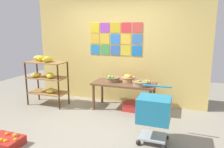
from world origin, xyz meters
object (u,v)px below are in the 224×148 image
object	(u,v)px
fruit_basket_left	(141,83)
fruit_basket_centre	(128,78)
fruit_basket_right	(112,79)
produce_crate_under_table	(134,107)
shopping_cart	(154,111)
orange_crate_foreground	(5,141)
display_table	(124,86)
banana_shelf_unit	(46,74)

from	to	relation	value
fruit_basket_left	fruit_basket_centre	bearing A→B (deg)	144.78
fruit_basket_right	produce_crate_under_table	world-z (taller)	fruit_basket_right
fruit_basket_centre	shopping_cart	xyz separation A→B (m)	(0.81, -1.38, -0.18)
produce_crate_under_table	orange_crate_foreground	world-z (taller)	orange_crate_foreground
fruit_basket_left	fruit_basket_right	xyz separation A→B (m)	(-0.71, 0.14, 0.01)
display_table	banana_shelf_unit	bearing A→B (deg)	-170.66
display_table	fruit_basket_right	distance (m)	0.33
fruit_basket_centre	orange_crate_foreground	bearing A→B (deg)	-120.84
orange_crate_foreground	fruit_basket_left	bearing A→B (deg)	49.60
fruit_basket_centre	orange_crate_foreground	size ratio (longest dim) A/B	0.63
fruit_basket_left	display_table	bearing A→B (deg)	164.00
fruit_basket_left	shopping_cart	size ratio (longest dim) A/B	0.44
fruit_basket_right	shopping_cart	bearing A→B (deg)	-47.69
fruit_basket_right	fruit_basket_left	bearing A→B (deg)	-11.12
produce_crate_under_table	banana_shelf_unit	bearing A→B (deg)	-171.38
fruit_basket_centre	shopping_cart	world-z (taller)	shopping_cart
display_table	fruit_basket_right	size ratio (longest dim) A/B	4.10
banana_shelf_unit	fruit_basket_centre	xyz separation A→B (m)	(1.92, 0.44, -0.04)
produce_crate_under_table	shopping_cart	world-z (taller)	shopping_cart
display_table	orange_crate_foreground	bearing A→B (deg)	-121.28
fruit_basket_left	produce_crate_under_table	size ratio (longest dim) A/B	0.88
banana_shelf_unit	produce_crate_under_table	distance (m)	2.22
fruit_basket_right	shopping_cart	world-z (taller)	shopping_cart
fruit_basket_left	produce_crate_under_table	xyz separation A→B (m)	(-0.19, 0.13, -0.60)
fruit_basket_right	orange_crate_foreground	bearing A→B (deg)	-115.12
produce_crate_under_table	orange_crate_foreground	bearing A→B (deg)	-125.43
fruit_basket_centre	orange_crate_foreground	xyz separation A→B (m)	(-1.37, -2.29, -0.63)
display_table	produce_crate_under_table	xyz separation A→B (m)	(0.23, 0.01, -0.46)
banana_shelf_unit	display_table	bearing A→B (deg)	9.34
display_table	produce_crate_under_table	bearing A→B (deg)	2.78
fruit_basket_left	fruit_basket_right	distance (m)	0.72
fruit_basket_left	shopping_cart	distance (m)	1.22
orange_crate_foreground	produce_crate_under_table	bearing A→B (deg)	54.57
banana_shelf_unit	produce_crate_under_table	size ratio (longest dim) A/B	2.65
banana_shelf_unit	fruit_basket_left	xyz separation A→B (m)	(2.28, 0.18, -0.07)
fruit_basket_left	orange_crate_foreground	xyz separation A→B (m)	(-1.73, -2.03, -0.61)
banana_shelf_unit	display_table	world-z (taller)	banana_shelf_unit
display_table	fruit_basket_left	size ratio (longest dim) A/B	3.57
display_table	fruit_basket_centre	bearing A→B (deg)	66.70
fruit_basket_left	fruit_basket_right	bearing A→B (deg)	168.88
banana_shelf_unit	produce_crate_under_table	bearing A→B (deg)	8.62
fruit_basket_right	fruit_basket_centre	distance (m)	0.37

